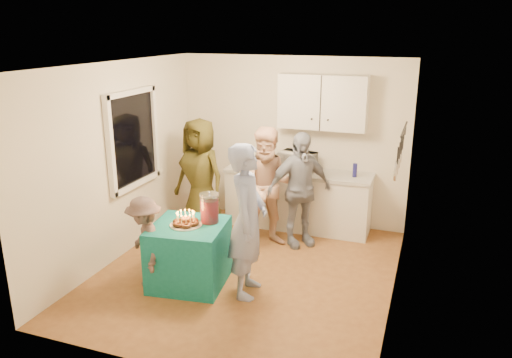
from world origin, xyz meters
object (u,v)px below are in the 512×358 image
(microwave, at_px, (297,162))
(woman_back_left, at_px, (200,176))
(party_table, at_px, (189,254))
(woman_back_right, at_px, (299,190))
(man_birthday, at_px, (248,221))
(child_near_left, at_px, (145,243))
(counter, at_px, (298,201))
(punch_jar, at_px, (209,209))
(woman_back_center, at_px, (269,188))

(microwave, bearing_deg, woman_back_left, -142.56)
(party_table, height_order, woman_back_right, woman_back_right)
(man_birthday, xyz_separation_m, child_near_left, (-1.18, -0.30, -0.33))
(counter, height_order, punch_jar, punch_jar)
(counter, xyz_separation_m, man_birthday, (-0.01, -2.15, 0.47))
(party_table, distance_m, child_near_left, 0.54)
(woman_back_left, bearing_deg, child_near_left, -70.68)
(counter, distance_m, woman_back_center, 0.91)
(man_birthday, distance_m, woman_back_center, 1.38)
(counter, bearing_deg, punch_jar, -105.47)
(woman_back_left, height_order, child_near_left, woman_back_left)
(party_table, relative_size, woman_back_left, 0.49)
(woman_back_center, relative_size, child_near_left, 1.50)
(counter, height_order, woman_back_right, woman_back_right)
(party_table, relative_size, woman_back_right, 0.52)
(woman_back_left, distance_m, child_near_left, 1.82)
(child_near_left, bearing_deg, microwave, 108.51)
(counter, xyz_separation_m, party_table, (-0.76, -2.18, -0.05))
(man_birthday, relative_size, woman_back_right, 1.10)
(microwave, bearing_deg, party_table, -97.79)
(punch_jar, xyz_separation_m, woman_back_right, (0.74, 1.38, -0.11))
(counter, bearing_deg, woman_back_right, -73.85)
(party_table, bearing_deg, man_birthday, 2.11)
(party_table, relative_size, punch_jar, 2.50)
(woman_back_left, distance_m, woman_back_right, 1.52)
(microwave, relative_size, woman_back_center, 0.31)
(woman_back_center, height_order, child_near_left, woman_back_center)
(man_birthday, bearing_deg, counter, -9.17)
(counter, relative_size, microwave, 4.18)
(woman_back_center, bearing_deg, man_birthday, -104.10)
(man_birthday, height_order, woman_back_left, man_birthday)
(woman_back_left, xyz_separation_m, child_near_left, (0.15, -1.79, -0.30))
(party_table, bearing_deg, woman_back_right, 58.76)
(punch_jar, xyz_separation_m, woman_back_center, (0.34, 1.22, -0.07))
(man_birthday, bearing_deg, microwave, -8.54)
(counter, bearing_deg, woman_back_left, -153.87)
(party_table, bearing_deg, counter, 70.75)
(counter, distance_m, party_table, 2.30)
(microwave, relative_size, child_near_left, 0.46)
(party_table, bearing_deg, microwave, 71.31)
(punch_jar, distance_m, man_birthday, 0.56)
(microwave, xyz_separation_m, woman_back_right, (0.20, -0.62, -0.23))
(counter, xyz_separation_m, child_near_left, (-1.19, -2.45, 0.14))
(microwave, relative_size, man_birthday, 0.29)
(child_near_left, bearing_deg, counter, 108.06)
(microwave, height_order, woman_back_center, woman_back_center)
(microwave, xyz_separation_m, child_near_left, (-1.17, -2.45, -0.48))
(party_table, xyz_separation_m, woman_back_center, (0.55, 1.40, 0.48))
(woman_back_center, bearing_deg, woman_back_right, -0.81)
(microwave, xyz_separation_m, party_table, (-0.74, -2.18, -0.68))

